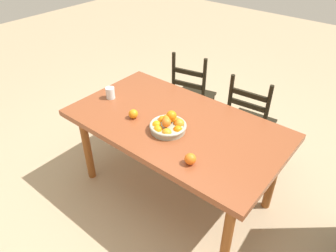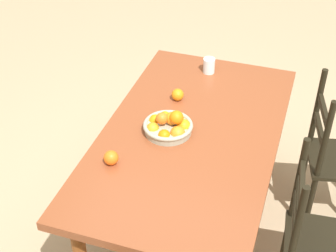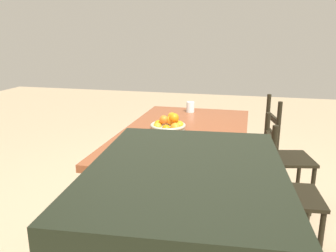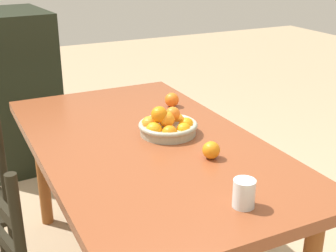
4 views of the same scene
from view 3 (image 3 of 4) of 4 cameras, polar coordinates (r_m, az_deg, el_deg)
The scene contains 8 objects.
ground_plane at distance 3.02m, azimuth 2.50°, elevation -14.95°, with size 12.00×12.00×0.00m, color tan.
dining_table at distance 2.73m, azimuth 2.66°, elevation -2.47°, with size 1.71×0.97×0.77m.
chair_near_window at distance 2.52m, azimuth 18.77°, elevation -10.49°, with size 0.43×0.43×0.98m.
chair_by_cabinet at distance 3.16m, azimuth 18.72°, elevation -5.11°, with size 0.46×0.46×0.99m.
fruit_bowl at distance 2.70m, azimuth 0.10°, elevation 0.05°, with size 0.28×0.28×0.15m.
orange_loose_0 at distance 3.01m, azimuth 0.63°, elevation 1.58°, with size 0.07×0.07×0.07m, color orange.
orange_loose_1 at distance 2.44m, azimuth -6.40°, elevation -1.84°, with size 0.08×0.08×0.08m, color orange.
drinking_glass at distance 3.35m, azimuth 3.74°, elevation 3.18°, with size 0.08×0.08×0.10m, color silver.
Camera 3 is at (2.56, 0.49, 1.52)m, focal length 36.65 mm.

